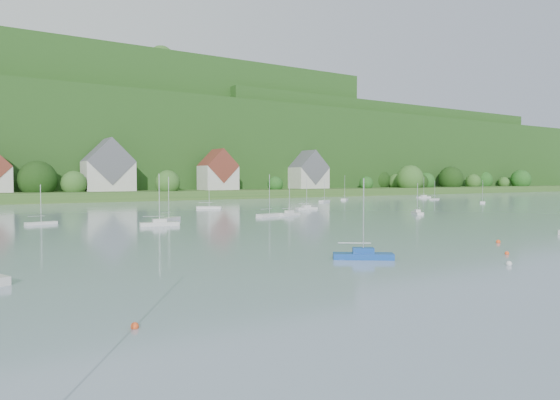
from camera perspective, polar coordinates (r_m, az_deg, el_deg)
name	(u,v)px	position (r m, az deg, el deg)	size (l,w,h in m)	color
far_shore_strip	(86,195)	(193.38, -20.89, 0.55)	(600.00, 60.00, 3.00)	#2F5921
forested_ridge	(54,145)	(261.39, -23.89, 5.63)	(620.00, 181.22, 69.89)	#194616
village_building_2	(108,170)	(182.70, -18.65, 3.23)	(16.00, 11.44, 18.00)	beige
village_building_3	(218,173)	(194.27, -6.95, 3.04)	(13.00, 10.40, 15.50)	beige
village_building_4	(309,173)	(220.66, 3.23, 3.01)	(15.00, 10.40, 16.50)	beige
near_sailboat_1	(363,255)	(46.43, 9.28, -6.03)	(5.22, 4.32, 7.21)	#124096
mooring_buoy_1	(509,265)	(46.65, 24.21, -6.68)	(0.49, 0.49, 0.49)	silver
mooring_buoy_2	(507,254)	(53.23, 24.01, -5.57)	(0.41, 0.41, 0.41)	#FC521F
mooring_buoy_3	(498,243)	(62.24, 23.19, -4.43)	(0.48, 0.48, 0.48)	#FC521F
mooring_buoy_5	(135,328)	(26.18, -15.92, -13.63)	(0.40, 0.40, 0.40)	#FC521F
far_sailboat_cluster	(189,210)	(114.01, -10.14, -1.07)	(206.60, 65.60, 8.71)	silver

